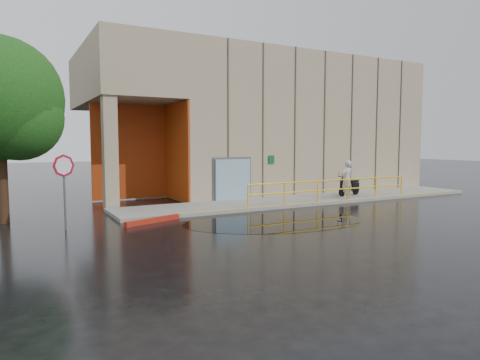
# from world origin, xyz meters

# --- Properties ---
(ground) EXTENTS (120.00, 120.00, 0.00)m
(ground) POSITION_xyz_m (0.00, 0.00, 0.00)
(ground) COLOR black
(ground) RESTS_ON ground
(sidewalk) EXTENTS (20.00, 3.00, 0.15)m
(sidewalk) POSITION_xyz_m (4.00, 4.50, 0.07)
(sidewalk) COLOR gray
(sidewalk) RESTS_ON ground
(building) EXTENTS (20.00, 10.17, 8.00)m
(building) POSITION_xyz_m (5.10, 10.98, 4.21)
(building) COLOR tan
(building) RESTS_ON ground
(guardrail) EXTENTS (9.56, 0.06, 1.03)m
(guardrail) POSITION_xyz_m (4.25, 3.15, 0.68)
(guardrail) COLOR yellow
(guardrail) RESTS_ON sidewalk
(person) EXTENTS (0.76, 0.55, 1.93)m
(person) POSITION_xyz_m (5.46, 3.52, 1.12)
(person) COLOR #BBBCC0
(person) RESTS_ON sidewalk
(scooter) EXTENTS (1.71, 0.85, 1.29)m
(scooter) POSITION_xyz_m (6.47, 4.40, 0.89)
(scooter) COLOR black
(scooter) RESTS_ON sidewalk
(stop_sign) EXTENTS (0.72, 0.36, 2.57)m
(stop_sign) POSITION_xyz_m (-7.90, 2.69, 1.87)
(stop_sign) COLOR #5B5C60
(stop_sign) RESTS_ON ground
(red_curb) EXTENTS (2.31, 1.00, 0.18)m
(red_curb) POSITION_xyz_m (-4.91, 2.50, 0.09)
(red_curb) COLOR #A12011
(red_curb) RESTS_ON ground
(puddle) EXTENTS (7.68, 5.65, 0.01)m
(puddle) POSITION_xyz_m (-0.84, 0.53, 0.00)
(puddle) COLOR black
(puddle) RESTS_ON ground
(tree_near) EXTENTS (4.49, 4.49, 6.80)m
(tree_near) POSITION_xyz_m (-9.60, 4.97, 4.37)
(tree_near) COLOR black
(tree_near) RESTS_ON ground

